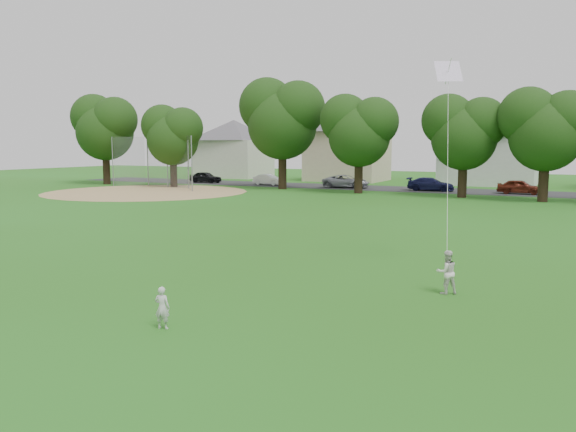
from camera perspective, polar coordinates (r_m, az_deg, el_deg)
The scene contains 10 objects.
ground at distance 14.44m, azimuth -9.56°, elevation -9.61°, with size 160.00×160.00×0.00m, color #275613.
street at distance 53.86m, azimuth 18.18°, elevation 2.38°, with size 90.00×7.00×0.01m, color #2D2D30.
dirt_infield at distance 52.15m, azimuth -14.15°, elevation 2.38°, with size 18.00×18.00×0.02m, color #9E7F51.
toddler at distance 13.19m, azimuth -12.66°, elevation -9.07°, with size 0.36×0.24×0.98m, color silver.
older_boy at distance 16.41m, azimuth 15.81°, elevation -5.51°, with size 0.60×0.47×1.24m, color silver.
kite at distance 17.75m, azimuth 15.92°, elevation 5.55°, with size 1.23×2.21×6.63m.
baseball_backstop at distance 57.36m, azimuth -12.58°, elevation 5.36°, with size 11.41×3.68×5.06m.
tree_row at distance 47.10m, azimuth 15.83°, elevation 9.33°, with size 81.96×8.90×10.93m.
parked_cars at distance 52.71m, azimuth 18.91°, elevation 2.93°, with size 61.58×2.61×1.28m.
house_row at distance 63.48m, azimuth 20.70°, elevation 7.53°, with size 76.23×14.18×10.60m.
Camera 1 is at (8.32, -11.05, 4.14)m, focal length 35.00 mm.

